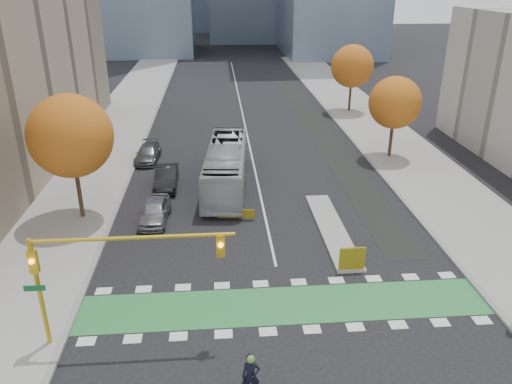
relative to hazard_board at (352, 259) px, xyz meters
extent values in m
plane|color=black|center=(-4.00, -4.20, -0.80)|extent=(300.00, 300.00, 0.00)
cube|color=gray|center=(-17.50, 15.80, -0.73)|extent=(7.00, 120.00, 0.15)
cube|color=gray|center=(9.50, 15.80, -0.73)|extent=(7.00, 120.00, 0.15)
cube|color=gray|center=(-14.00, 15.80, -0.73)|extent=(0.30, 120.00, 0.16)
cube|color=gray|center=(6.00, 15.80, -0.73)|extent=(0.30, 120.00, 0.16)
cube|color=#297F3A|center=(-4.00, -2.70, -0.79)|extent=(20.00, 3.00, 0.01)
cube|color=silver|center=(-4.00, 35.80, -0.80)|extent=(0.15, 70.00, 0.01)
cube|color=black|center=(3.50, 25.80, -0.80)|extent=(2.50, 50.00, 0.01)
cube|color=gray|center=(0.00, 4.80, -0.72)|extent=(1.60, 10.00, 0.16)
cube|color=yellow|center=(0.00, 0.00, 0.00)|extent=(1.40, 0.12, 1.30)
cylinder|color=#332114|center=(-16.00, 7.80, 1.82)|extent=(0.28, 0.28, 5.25)
sphere|color=#B95B16|center=(-16.00, 7.80, 4.83)|extent=(5.20, 5.20, 5.20)
cylinder|color=#332114|center=(8.00, 17.80, 1.47)|extent=(0.28, 0.28, 4.55)
sphere|color=#B95B16|center=(8.00, 17.80, 4.08)|extent=(4.40, 4.40, 4.40)
cylinder|color=#332114|center=(8.50, 33.80, 1.65)|extent=(0.28, 0.28, 4.90)
sphere|color=#B95B16|center=(8.50, 33.80, 4.45)|extent=(4.80, 4.80, 4.80)
cylinder|color=#BF9914|center=(-14.50, -4.70, 1.80)|extent=(0.20, 0.20, 5.20)
cylinder|color=#BF9914|center=(-10.50, -4.70, 4.30)|extent=(8.20, 0.16, 0.16)
cube|color=#BF9914|center=(-14.50, -4.70, 3.40)|extent=(0.35, 0.28, 1.00)
sphere|color=orange|center=(-14.50, -4.88, 3.50)|extent=(0.22, 0.22, 0.22)
cube|color=#BF9914|center=(-7.00, -4.70, 3.80)|extent=(0.35, 0.28, 1.00)
sphere|color=orange|center=(-7.00, -4.88, 3.90)|extent=(0.22, 0.22, 0.22)
cube|color=#0C5926|center=(-14.50, -5.10, 2.40)|extent=(0.85, 0.04, 0.25)
imported|color=black|center=(-6.07, -8.73, 0.65)|extent=(0.68, 0.45, 1.83)
sphere|color=#597F2D|center=(-6.07, -8.73, 1.41)|extent=(0.31, 0.31, 0.31)
imported|color=#A8ADAF|center=(-6.41, 12.33, 0.85)|extent=(3.78, 12.01, 3.29)
imported|color=gray|center=(-11.18, 6.98, -0.07)|extent=(1.96, 4.38, 1.46)
imported|color=black|center=(-10.91, 12.71, -0.05)|extent=(1.64, 4.57, 1.50)
imported|color=#545559|center=(-13.00, 18.68, -0.14)|extent=(2.11, 4.65, 1.32)
camera|label=1|loc=(-6.99, -22.53, 13.92)|focal=35.00mm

